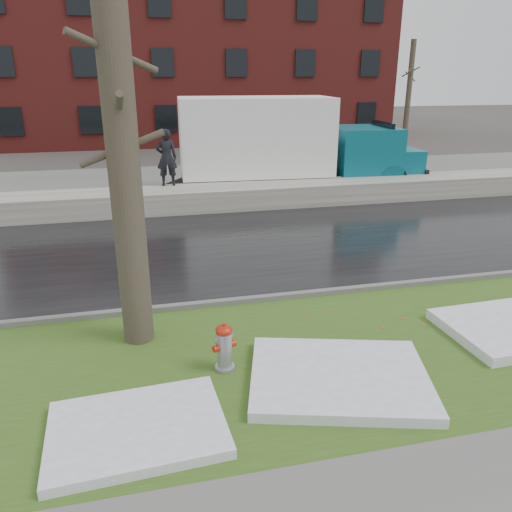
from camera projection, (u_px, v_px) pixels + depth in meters
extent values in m
plane|color=#47423D|center=(267.00, 326.00, 9.17)|extent=(120.00, 120.00, 0.00)
cube|color=#2E4E1A|center=(287.00, 360.00, 8.02)|extent=(60.00, 4.50, 0.04)
cube|color=black|center=(225.00, 247.00, 13.28)|extent=(60.00, 7.00, 0.03)
cube|color=slate|center=(190.00, 183.00, 21.05)|extent=(60.00, 9.00, 0.03)
cube|color=slate|center=(255.00, 300.00, 10.06)|extent=(60.00, 0.15, 0.14)
cube|color=#BBB6AA|center=(204.00, 198.00, 17.00)|extent=(60.00, 1.60, 0.75)
cube|color=maroon|center=(189.00, 64.00, 35.31)|extent=(26.00, 12.00, 10.00)
cylinder|color=brown|center=(67.00, 93.00, 30.53)|extent=(0.36, 0.36, 6.50)
cylinder|color=brown|center=(65.00, 77.00, 30.21)|extent=(0.84, 1.62, 0.73)
cylinder|color=brown|center=(63.00, 61.00, 29.90)|extent=(1.08, 1.26, 0.66)
cylinder|color=brown|center=(66.00, 87.00, 30.41)|extent=(1.40, 0.61, 0.63)
cylinder|color=brown|center=(409.00, 92.00, 33.45)|extent=(0.36, 0.36, 6.50)
cylinder|color=brown|center=(410.00, 77.00, 33.12)|extent=(0.84, 1.62, 0.73)
cylinder|color=brown|center=(412.00, 62.00, 32.81)|extent=(1.08, 1.26, 0.66)
cylinder|color=brown|center=(409.00, 86.00, 33.33)|extent=(1.40, 0.61, 0.63)
cylinder|color=#929399|center=(225.00, 350.00, 7.64)|extent=(0.29, 0.29, 0.68)
ellipsoid|color=#AC200D|center=(224.00, 330.00, 7.53)|extent=(0.34, 0.34, 0.16)
cylinder|color=#AC200D|center=(224.00, 325.00, 7.50)|extent=(0.06, 0.06, 0.05)
cylinder|color=#AC200D|center=(216.00, 349.00, 7.55)|extent=(0.13, 0.13, 0.11)
cylinder|color=#AC200D|center=(232.00, 343.00, 7.69)|extent=(0.13, 0.13, 0.11)
cylinder|color=#929399|center=(220.00, 342.00, 7.73)|extent=(0.16, 0.14, 0.14)
cylinder|color=brown|center=(123.00, 154.00, 7.59)|extent=(0.66, 0.66, 6.33)
cylinder|color=brown|center=(119.00, 111.00, 7.38)|extent=(0.21, 1.57, 0.66)
cylinder|color=brown|center=(114.00, 52.00, 7.10)|extent=(1.28, 0.76, 0.60)
cylinder|color=brown|center=(122.00, 148.00, 7.56)|extent=(1.31, 0.14, 0.57)
cube|color=black|center=(290.00, 175.00, 19.36)|extent=(8.33, 1.53, 0.23)
cube|color=white|center=(255.00, 136.00, 18.63)|extent=(5.74, 2.92, 2.80)
cube|color=#0C5D6E|center=(363.00, 150.00, 19.54)|extent=(2.53, 2.62, 1.76)
cube|color=#0C5D6E|center=(398.00, 160.00, 19.92)|extent=(1.38, 2.35, 0.93)
cube|color=black|center=(382.00, 134.00, 19.44)|extent=(0.21, 2.07, 0.93)
cube|color=black|center=(166.00, 188.00, 18.72)|extent=(1.84, 1.35, 0.70)
cylinder|color=black|center=(391.00, 180.00, 18.99)|extent=(1.16, 0.38, 1.14)
cylinder|color=black|center=(370.00, 170.00, 21.00)|extent=(1.16, 0.38, 1.14)
cylinder|color=black|center=(269.00, 184.00, 18.23)|extent=(1.16, 0.38, 1.14)
cylinder|color=black|center=(258.00, 173.00, 20.24)|extent=(1.16, 0.38, 1.14)
cylinder|color=black|center=(224.00, 186.00, 17.96)|extent=(1.16, 0.38, 1.14)
cylinder|color=black|center=(218.00, 175.00, 19.97)|extent=(1.16, 0.38, 1.14)
imported|color=black|center=(167.00, 158.00, 16.85)|extent=(0.70, 0.47, 1.91)
cube|color=white|center=(339.00, 378.00, 7.40)|extent=(3.05, 2.64, 0.16)
cube|color=white|center=(138.00, 429.00, 6.34)|extent=(2.29, 1.72, 0.14)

